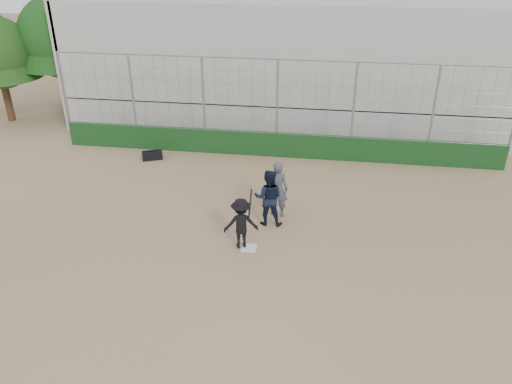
# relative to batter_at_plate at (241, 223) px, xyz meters

# --- Properties ---
(ground) EXTENTS (90.00, 90.00, 0.00)m
(ground) POSITION_rel_batter_at_plate_xyz_m (0.24, -0.08, -0.78)
(ground) COLOR brown
(ground) RESTS_ON ground
(home_plate) EXTENTS (0.44, 0.44, 0.02)m
(home_plate) POSITION_rel_batter_at_plate_xyz_m (0.24, -0.08, -0.77)
(home_plate) COLOR white
(home_plate) RESTS_ON ground
(backstop) EXTENTS (18.10, 0.25, 4.04)m
(backstop) POSITION_rel_batter_at_plate_xyz_m (0.24, 6.92, 0.17)
(backstop) COLOR #113614
(backstop) RESTS_ON ground
(bleachers) EXTENTS (20.25, 6.70, 6.98)m
(bleachers) POSITION_rel_batter_at_plate_xyz_m (0.24, 11.87, 2.14)
(bleachers) COLOR #A1A1A1
(bleachers) RESTS_ON ground
(tree_left) EXTENTS (4.48, 4.48, 7.00)m
(tree_left) POSITION_rel_batter_at_plate_xyz_m (-10.76, 10.92, 3.60)
(tree_left) COLOR #3B2615
(tree_left) RESTS_ON ground
(batter_at_plate) EXTENTS (1.13, 0.85, 1.74)m
(batter_at_plate) POSITION_rel_batter_at_plate_xyz_m (0.00, 0.00, 0.00)
(batter_at_plate) COLOR black
(batter_at_plate) RESTS_ON ground
(catcher_crouched) EXTENTS (0.92, 0.72, 1.26)m
(catcher_crouched) POSITION_rel_batter_at_plate_xyz_m (0.62, 1.38, -0.15)
(catcher_crouched) COLOR black
(catcher_crouched) RESTS_ON ground
(umpire) EXTENTS (0.76, 0.56, 1.72)m
(umpire) POSITION_rel_batter_at_plate_xyz_m (0.83, 2.02, 0.08)
(umpire) COLOR #434A55
(umpire) RESTS_ON ground
(equipment_bag) EXTENTS (0.88, 0.64, 0.39)m
(equipment_bag) POSITION_rel_batter_at_plate_xyz_m (-4.74, 5.81, -0.61)
(equipment_bag) COLOR black
(equipment_bag) RESTS_ON ground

